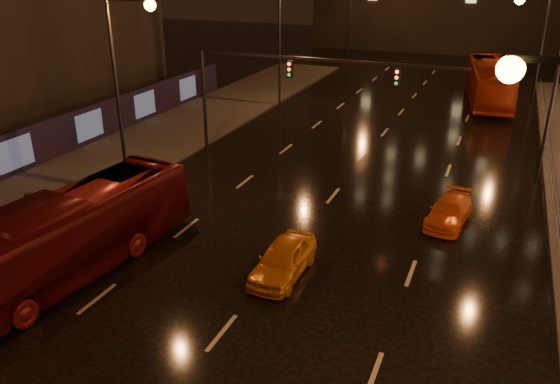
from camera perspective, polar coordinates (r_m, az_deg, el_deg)
name	(u,v)px	position (r m, az deg, el deg)	size (l,w,h in m)	color
ground	(354,170)	(31.51, 7.74, 2.29)	(140.00, 140.00, 0.00)	black
sidewalk_left	(106,165)	(33.29, -17.76, 2.66)	(7.00, 70.00, 0.15)	#38332D
hoarding_left	(13,154)	(33.44, -26.15, 3.59)	(0.30, 46.00, 2.50)	black
traffic_signal	(272,80)	(31.77, -0.80, 11.58)	(15.31, 0.32, 6.20)	black
railing_right	(555,196)	(28.63, 26.78, -0.34)	(0.05, 56.00, 1.00)	#99999E
bus_red	(66,237)	(21.83, -21.41, -4.37)	(2.70, 11.54, 3.22)	#590C0E
bus_curb	(489,82)	(49.43, 21.00, 10.69)	(2.89, 12.34, 3.44)	#A12810
taxi_near	(283,259)	(20.74, 0.34, -7.04)	(1.60, 3.97, 1.35)	orange
taxi_far	(449,211)	(25.93, 17.27, -1.95)	(1.57, 3.87, 1.12)	orange
pedestrian_c	(32,211)	(26.13, -24.51, -1.79)	(0.84, 0.55, 1.73)	black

